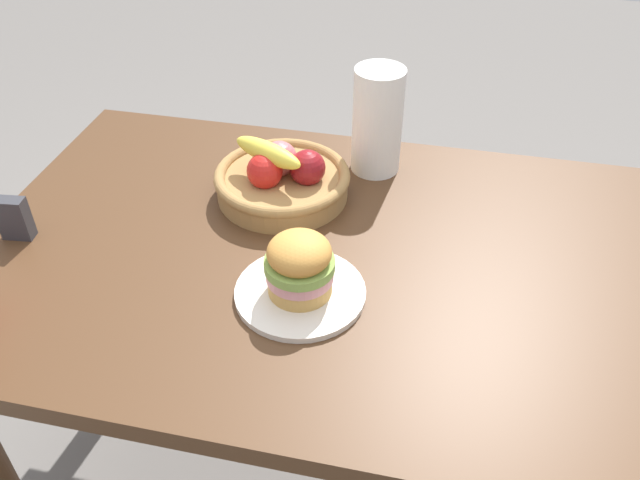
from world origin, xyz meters
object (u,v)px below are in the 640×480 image
at_px(plate, 300,292).
at_px(fruit_basket, 282,178).
at_px(paper_towel_roll, 377,121).
at_px(napkin_holder, 14,218).
at_px(sandwich, 300,265).

bearing_deg(plate, fruit_basket, 110.64).
xyz_separation_m(fruit_basket, paper_towel_roll, (0.18, 0.15, 0.08)).
bearing_deg(napkin_holder, plate, -10.86).
bearing_deg(fruit_basket, napkin_holder, -152.20).
distance_m(sandwich, napkin_holder, 0.59).
distance_m(plate, napkin_holder, 0.59).
distance_m(sandwich, fruit_basket, 0.32).
xyz_separation_m(plate, sandwich, (0.00, 0.00, 0.07)).
relative_size(plate, paper_towel_roll, 0.98).
bearing_deg(sandwich, napkin_holder, 175.67).
xyz_separation_m(sandwich, paper_towel_roll, (0.07, 0.45, 0.05)).
relative_size(paper_towel_roll, napkin_holder, 2.67).
bearing_deg(napkin_holder, fruit_basket, 21.27).
bearing_deg(paper_towel_roll, fruit_basket, -139.28).
distance_m(sandwich, paper_towel_roll, 0.46).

